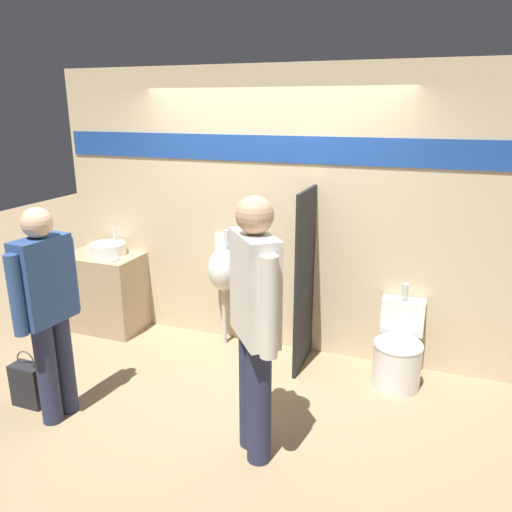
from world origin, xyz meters
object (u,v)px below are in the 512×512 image
object	(u,v)px
cell_phone	(115,259)
person_with_lanyard	(48,307)
urinal_near_counter	(224,270)
toilet	(398,353)
shopping_bag	(29,384)
sink_basin	(108,249)
person_in_vest	(255,320)

from	to	relation	value
cell_phone	person_with_lanyard	bearing A→B (deg)	-73.14
urinal_near_counter	person_with_lanyard	world-z (taller)	person_with_lanyard
urinal_near_counter	toilet	bearing A→B (deg)	-6.05
cell_phone	shopping_bag	xyz separation A→B (m)	(0.09, -1.35, -0.65)
toilet	sink_basin	bearing A→B (deg)	177.77
person_in_vest	person_with_lanyard	size ratio (longest dim) A/B	1.09
person_with_lanyard	shopping_bag	size ratio (longest dim) A/B	3.47
sink_basin	toilet	xyz separation A→B (m)	(3.03, -0.12, -0.61)
person_with_lanyard	sink_basin	bearing A→B (deg)	27.50
urinal_near_counter	person_with_lanyard	bearing A→B (deg)	-113.51
person_with_lanyard	shopping_bag	bearing A→B (deg)	89.58
person_in_vest	shopping_bag	size ratio (longest dim) A/B	3.79
urinal_near_counter	toilet	distance (m)	1.80
toilet	person_in_vest	world-z (taller)	person_in_vest
sink_basin	person_in_vest	distance (m)	2.61
urinal_near_counter	shopping_bag	size ratio (longest dim) A/B	2.44
toilet	person_with_lanyard	bearing A→B (deg)	-149.50
sink_basin	shopping_bag	bearing A→B (deg)	-79.61
sink_basin	person_with_lanyard	size ratio (longest dim) A/B	0.23
sink_basin	shopping_bag	distance (m)	1.69
sink_basin	person_in_vest	size ratio (longest dim) A/B	0.21
cell_phone	toilet	size ratio (longest dim) A/B	0.17
sink_basin	toilet	world-z (taller)	sink_basin
cell_phone	urinal_near_counter	xyz separation A→B (m)	(1.12, 0.22, -0.05)
cell_phone	toilet	world-z (taller)	toilet
cell_phone	shopping_bag	world-z (taller)	cell_phone
sink_basin	cell_phone	size ratio (longest dim) A/B	2.68
toilet	person_in_vest	size ratio (longest dim) A/B	0.47
person_with_lanyard	cell_phone	bearing A→B (deg)	22.75
sink_basin	person_in_vest	world-z (taller)	person_in_vest
toilet	person_in_vest	bearing A→B (deg)	-123.14
cell_phone	shopping_bag	distance (m)	1.51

